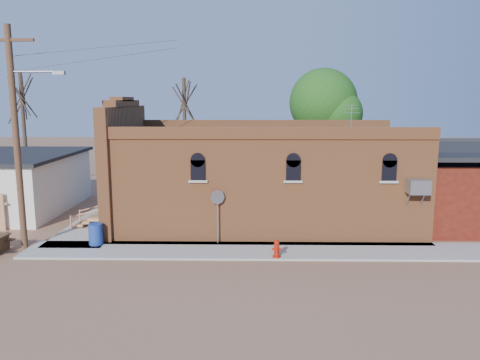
{
  "coord_description": "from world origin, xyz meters",
  "views": [
    {
      "loc": [
        1.09,
        -17.39,
        6.11
      ],
      "look_at": [
        0.74,
        4.19,
        2.4
      ],
      "focal_mm": 35.0,
      "sensor_mm": 36.0,
      "label": 1
    }
  ],
  "objects_px": {
    "brick_bar": "(259,177)",
    "trash_barrel": "(96,234)",
    "utility_pole": "(17,134)",
    "fire_hydrant": "(277,249)",
    "stop_sign": "(217,202)"
  },
  "relations": [
    {
      "from": "brick_bar",
      "to": "trash_barrel",
      "type": "relative_size",
      "value": 18.33
    },
    {
      "from": "utility_pole",
      "to": "fire_hydrant",
      "type": "bearing_deg",
      "value": -6.62
    },
    {
      "from": "stop_sign",
      "to": "trash_barrel",
      "type": "xyz_separation_m",
      "value": [
        -5.13,
        -0.3,
        -1.33
      ]
    },
    {
      "from": "stop_sign",
      "to": "fire_hydrant",
      "type": "bearing_deg",
      "value": -32.54
    },
    {
      "from": "stop_sign",
      "to": "trash_barrel",
      "type": "distance_m",
      "value": 5.3
    },
    {
      "from": "brick_bar",
      "to": "fire_hydrant",
      "type": "distance_m",
      "value": 5.85
    },
    {
      "from": "fire_hydrant",
      "to": "trash_barrel",
      "type": "xyz_separation_m",
      "value": [
        -7.52,
        1.5,
        0.1
      ]
    },
    {
      "from": "stop_sign",
      "to": "utility_pole",
      "type": "bearing_deg",
      "value": -171.29
    },
    {
      "from": "utility_pole",
      "to": "trash_barrel",
      "type": "distance_m",
      "value": 5.12
    },
    {
      "from": "trash_barrel",
      "to": "fire_hydrant",
      "type": "bearing_deg",
      "value": -11.3
    },
    {
      "from": "fire_hydrant",
      "to": "trash_barrel",
      "type": "relative_size",
      "value": 0.79
    },
    {
      "from": "utility_pole",
      "to": "fire_hydrant",
      "type": "xyz_separation_m",
      "value": [
        10.37,
        -1.2,
        -4.34
      ]
    },
    {
      "from": "utility_pole",
      "to": "brick_bar",
      "type": "bearing_deg",
      "value": 23.69
    },
    {
      "from": "utility_pole",
      "to": "stop_sign",
      "type": "xyz_separation_m",
      "value": [
        7.97,
        0.6,
        -2.92
      ]
    },
    {
      "from": "fire_hydrant",
      "to": "utility_pole",
      "type": "bearing_deg",
      "value": 175.94
    }
  ]
}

